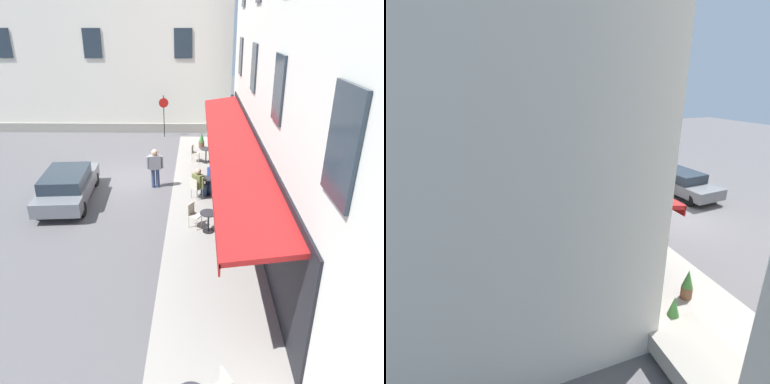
# 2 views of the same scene
# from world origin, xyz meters

# --- Properties ---
(ground_plane) EXTENTS (70.00, 70.00, 0.00)m
(ground_plane) POSITION_xyz_m (0.00, 0.00, 0.00)
(ground_plane) COLOR #565456
(sidewalk_cafe_terrace) EXTENTS (20.50, 3.20, 0.01)m
(sidewalk_cafe_terrace) POSITION_xyz_m (-3.25, -3.40, 0.00)
(sidewalk_cafe_terrace) COLOR gray
(sidewalk_cafe_terrace) RESTS_ON ground_plane
(cafe_building_facade) EXTENTS (20.00, 10.70, 15.00)m
(cafe_building_facade) POSITION_xyz_m (-4.00, -9.49, 7.49)
(cafe_building_facade) COLOR silver
(cafe_building_facade) RESTS_ON ground_plane
(back_alley_steps) EXTENTS (2.40, 1.75, 0.60)m
(back_alley_steps) POSITION_xyz_m (6.60, -4.59, 0.24)
(back_alley_steps) COLOR gray
(back_alley_steps) RESTS_ON ground_plane
(cafe_table_near_entrance) EXTENTS (0.60, 0.60, 0.75)m
(cafe_table_near_entrance) POSITION_xyz_m (-1.62, -3.29, 0.49)
(cafe_table_near_entrance) COLOR black
(cafe_table_near_entrance) RESTS_ON ground_plane
(cafe_chair_cream_kerbside) EXTENTS (0.57, 0.57, 0.91)m
(cafe_chair_cream_kerbside) POSITION_xyz_m (-2.05, -2.83, 0.55)
(cafe_chair_cream_kerbside) COLOR beige
(cafe_chair_cream_kerbside) RESTS_ON ground_plane
(cafe_chair_cream_corner_right) EXTENTS (0.56, 0.56, 0.91)m
(cafe_chair_cream_corner_right) POSITION_xyz_m (-1.13, -3.69, 0.55)
(cafe_chair_cream_corner_right) COLOR beige
(cafe_chair_cream_corner_right) RESTS_ON ground_plane
(cafe_table_mid_terrace) EXTENTS (0.60, 0.60, 0.75)m
(cafe_table_mid_terrace) POSITION_xyz_m (-11.64, -2.81, 0.49)
(cafe_table_mid_terrace) COLOR black
(cafe_table_mid_terrace) RESTS_ON ground_plane
(cafe_chair_cream_under_awning) EXTENTS (0.48, 0.48, 0.91)m
(cafe_chair_cream_under_awning) POSITION_xyz_m (-11.78, -2.20, 0.55)
(cafe_chair_cream_under_awning) COLOR beige
(cafe_chair_cream_under_awning) RESTS_ON ground_plane
(cafe_chair_cream_corner_left) EXTENTS (0.54, 0.54, 0.91)m
(cafe_chair_cream_corner_left) POSITION_xyz_m (-11.35, -3.38, 0.55)
(cafe_chair_cream_corner_left) COLOR beige
(cafe_chair_cream_corner_left) RESTS_ON ground_plane
(cafe_table_streetside) EXTENTS (0.60, 0.60, 0.75)m
(cafe_table_streetside) POSITION_xyz_m (2.31, -3.34, 0.49)
(cafe_table_streetside) COLOR black
(cafe_table_streetside) RESTS_ON ground_plane
(cafe_chair_cream_back_row) EXTENTS (0.47, 0.47, 0.91)m
(cafe_chair_cream_back_row) POSITION_xyz_m (2.43, -2.72, 0.55)
(cafe_chair_cream_back_row) COLOR beige
(cafe_chair_cream_back_row) RESTS_ON ground_plane
(cafe_chair_cream_facing_street) EXTENTS (0.55, 0.55, 0.91)m
(cafe_chair_cream_facing_street) POSITION_xyz_m (1.97, -3.88, 0.55)
(cafe_chair_cream_facing_street) COLOR beige
(cafe_chair_cream_facing_street) RESTS_ON ground_plane
(cafe_table_far_end) EXTENTS (0.60, 0.60, 0.75)m
(cafe_table_far_end) POSITION_xyz_m (-4.71, -3.30, 0.49)
(cafe_table_far_end) COLOR black
(cafe_table_far_end) RESTS_ON ground_plane
(cafe_chair_cream_by_window) EXTENTS (0.55, 0.55, 0.91)m
(cafe_chair_cream_by_window) POSITION_xyz_m (-4.37, -2.76, 0.55)
(cafe_chair_cream_by_window) COLOR beige
(cafe_chair_cream_by_window) RESTS_ON ground_plane
(cafe_chair_cream_near_door) EXTENTS (0.48, 0.48, 0.91)m
(cafe_chair_cream_near_door) POSITION_xyz_m (-4.86, -3.91, 0.55)
(cafe_chair_cream_near_door) COLOR beige
(cafe_chair_cream_near_door) RESTS_ON ground_plane
(seated_patron_in_blue) EXTENTS (0.66, 0.64, 1.33)m
(seated_patron_in_blue) POSITION_xyz_m (-1.30, -3.55, 0.71)
(seated_patron_in_blue) COLOR navy
(seated_patron_in_blue) RESTS_ON ground_plane
(seated_companion_in_olive) EXTENTS (0.63, 0.64, 1.31)m
(seated_companion_in_olive) POSITION_xyz_m (-1.90, -2.99, 0.70)
(seated_companion_in_olive) COLOR navy
(seated_companion_in_olive) RESTS_ON ground_plane
(walking_pedestrian_in_grey) EXTENTS (0.37, 0.72, 1.76)m
(walking_pedestrian_in_grey) POSITION_xyz_m (-0.89, -1.05, 1.03)
(walking_pedestrian_in_grey) COLOR navy
(walking_pedestrian_in_grey) RESTS_ON ground_plane
(potted_plant_by_steps) EXTENTS (0.49, 0.49, 0.75)m
(potted_plant_by_steps) POSITION_xyz_m (4.57, -4.16, 0.39)
(potted_plant_by_steps) COLOR brown
(potted_plant_by_steps) RESTS_ON ground_plane
(potted_plant_mid_terrace) EXTENTS (0.53, 0.53, 0.84)m
(potted_plant_mid_terrace) POSITION_xyz_m (3.49, -4.47, 0.49)
(potted_plant_mid_terrace) COLOR #4C4C51
(potted_plant_mid_terrace) RESTS_ON ground_plane
(potted_plant_entrance_right) EXTENTS (0.36, 0.36, 0.92)m
(potted_plant_entrance_right) POSITION_xyz_m (5.53, -4.22, 0.45)
(potted_plant_entrance_right) COLOR brown
(potted_plant_entrance_right) RESTS_ON ground_plane
(potted_plant_under_sign) EXTENTS (0.33, 0.33, 0.91)m
(potted_plant_under_sign) POSITION_xyz_m (4.75, -3.13, 0.44)
(potted_plant_under_sign) COLOR brown
(potted_plant_under_sign) RESTS_ON ground_plane
(parked_car_grey) EXTENTS (4.43, 2.12, 1.33)m
(parked_car_grey) POSITION_xyz_m (-2.36, 2.36, 0.71)
(parked_car_grey) COLOR slate
(parked_car_grey) RESTS_ON ground_plane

